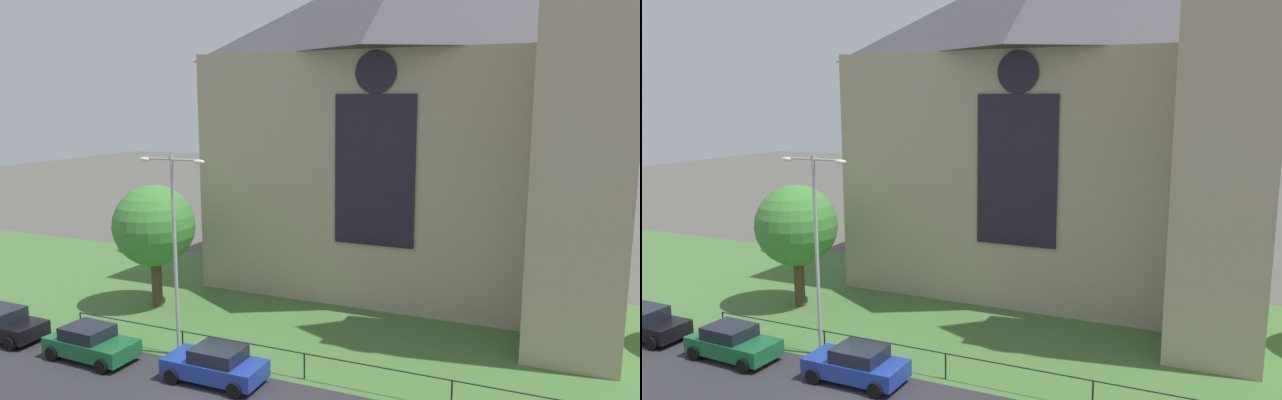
# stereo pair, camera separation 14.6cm
# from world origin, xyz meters

# --- Properties ---
(ground) EXTENTS (160.00, 160.00, 0.00)m
(ground) POSITION_xyz_m (0.00, 10.00, 0.00)
(ground) COLOR #56544C
(grass_verge) EXTENTS (120.00, 20.00, 0.01)m
(grass_verge) POSITION_xyz_m (0.00, 8.00, 0.00)
(grass_verge) COLOR #477538
(grass_verge) RESTS_ON ground
(church_building) EXTENTS (23.20, 16.20, 26.00)m
(church_building) POSITION_xyz_m (3.56, 16.78, 10.27)
(church_building) COLOR tan
(church_building) RESTS_ON ground
(iron_railing) EXTENTS (24.28, 0.07, 1.13)m
(iron_railing) POSITION_xyz_m (2.79, 2.50, 0.95)
(iron_railing) COLOR black
(iron_railing) RESTS_ON ground
(tree_left_near) EXTENTS (4.48, 4.48, 6.85)m
(tree_left_near) POSITION_xyz_m (-8.51, 7.36, 4.57)
(tree_left_near) COLOR #4C3823
(tree_left_near) RESTS_ON ground
(streetlamp_near) EXTENTS (3.37, 0.26, 9.08)m
(streetlamp_near) POSITION_xyz_m (-3.41, 2.40, 5.70)
(streetlamp_near) COLOR #B2B2B7
(streetlamp_near) RESTS_ON ground
(parked_car_black) EXTENTS (4.22, 2.06, 1.51)m
(parked_car_black) POSITION_xyz_m (-12.35, 0.60, 0.74)
(parked_car_black) COLOR black
(parked_car_black) RESTS_ON ground
(parked_car_green) EXTENTS (4.27, 2.16, 1.51)m
(parked_car_green) POSITION_xyz_m (-6.73, 0.50, 0.74)
(parked_car_green) COLOR #196033
(parked_car_green) RESTS_ON ground
(parked_car_blue) EXTENTS (4.20, 2.03, 1.51)m
(parked_car_blue) POSITION_xyz_m (-0.43, 0.83, 0.74)
(parked_car_blue) COLOR #1E3899
(parked_car_blue) RESTS_ON ground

